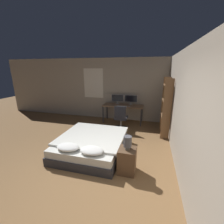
# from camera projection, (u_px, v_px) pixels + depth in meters

# --- Properties ---
(ground_plane) EXTENTS (20.00, 20.00, 0.00)m
(ground_plane) POSITION_uv_depth(u_px,v_px,m) (82.00, 185.00, 3.00)
(ground_plane) COLOR brown
(wall_back) EXTENTS (12.00, 0.08, 2.70)m
(wall_back) POSITION_uv_depth(u_px,v_px,m) (123.00, 90.00, 6.58)
(wall_back) COLOR #9E9384
(wall_back) RESTS_ON ground_plane
(wall_side_right) EXTENTS (0.06, 12.00, 2.70)m
(wall_side_right) POSITION_uv_depth(u_px,v_px,m) (181.00, 108.00, 3.54)
(wall_side_right) COLOR #9E9384
(wall_side_right) RESTS_ON ground_plane
(bed) EXTENTS (1.73, 1.92, 0.53)m
(bed) POSITION_uv_depth(u_px,v_px,m) (92.00, 144.00, 4.17)
(bed) COLOR #2D2D33
(bed) RESTS_ON ground_plane
(nightstand) EXTENTS (0.38, 0.39, 0.57)m
(nightstand) POSITION_uv_depth(u_px,v_px,m) (127.00, 160.00, 3.33)
(nightstand) COLOR brown
(nightstand) RESTS_ON ground_plane
(bedside_lamp) EXTENTS (0.18, 0.18, 0.30)m
(bedside_lamp) POSITION_uv_depth(u_px,v_px,m) (128.00, 142.00, 3.20)
(bedside_lamp) COLOR gray
(bedside_lamp) RESTS_ON nightstand
(desk) EXTENTS (1.69, 0.69, 0.76)m
(desk) POSITION_uv_depth(u_px,v_px,m) (123.00, 107.00, 6.36)
(desk) COLOR #846042
(desk) RESTS_ON ground_plane
(monitor_left) EXTENTS (0.55, 0.16, 0.41)m
(monitor_left) POSITION_uv_depth(u_px,v_px,m) (118.00, 98.00, 6.57)
(monitor_left) COLOR #B7B7BC
(monitor_left) RESTS_ON desk
(monitor_right) EXTENTS (0.55, 0.16, 0.41)m
(monitor_right) POSITION_uv_depth(u_px,v_px,m) (131.00, 99.00, 6.43)
(monitor_right) COLOR #B7B7BC
(monitor_right) RESTS_ON desk
(keyboard) EXTENTS (0.41, 0.13, 0.02)m
(keyboard) POSITION_uv_depth(u_px,v_px,m) (122.00, 106.00, 6.11)
(keyboard) COLOR #B7B7BC
(keyboard) RESTS_ON desk
(computer_mouse) EXTENTS (0.07, 0.05, 0.04)m
(computer_mouse) POSITION_uv_depth(u_px,v_px,m) (129.00, 107.00, 6.04)
(computer_mouse) COLOR #B7B7BC
(computer_mouse) RESTS_ON desk
(office_chair) EXTENTS (0.52, 0.52, 0.94)m
(office_chair) POSITION_uv_depth(u_px,v_px,m) (121.00, 120.00, 5.69)
(office_chair) COLOR black
(office_chair) RESTS_ON ground_plane
(bookshelf) EXTENTS (0.26, 0.76, 1.97)m
(bookshelf) POSITION_uv_depth(u_px,v_px,m) (166.00, 106.00, 4.97)
(bookshelf) COLOR brown
(bookshelf) RESTS_ON ground_plane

